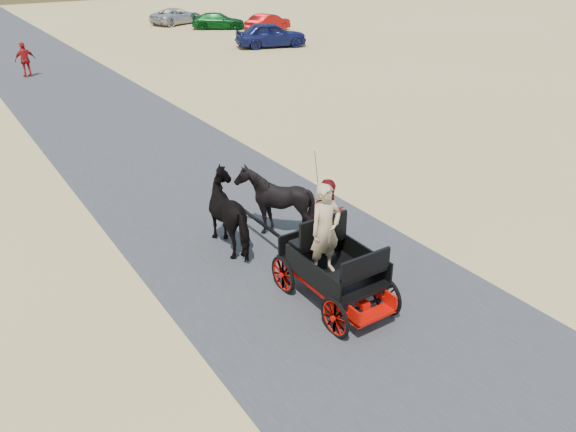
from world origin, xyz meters
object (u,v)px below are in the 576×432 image
car_a (271,35)px  car_b (268,23)px  car_c (218,21)px  carriage (333,285)px  horse_left (234,213)px  car_d (177,16)px  pedestrian (25,60)px  horse_right (275,201)px

car_a → car_b: car_a is taller
car_a → car_b: size_ratio=1.14×
car_c → carriage: bearing=-172.3°
carriage → horse_left: bearing=100.4°
carriage → car_c: (14.71, 33.56, 0.23)m
car_d → pedestrian: bearing=113.3°
car_c → car_b: bearing=-114.5°
car_a → car_c: (0.79, 8.94, -0.18)m
pedestrian → car_c: bearing=-155.8°
carriage → pedestrian: pedestrian is taller
horse_right → pedestrian: size_ratio=0.98×
horse_left → car_c: (15.26, 30.56, -0.26)m
car_d → car_c: bearing=-179.8°
carriage → car_c: size_ratio=0.59×
pedestrian → car_b: bearing=-168.6°
pedestrian → car_a: bearing=175.0°
car_c → pedestrian: bearing=152.3°
horse_right → car_d: size_ratio=0.38×
pedestrian → horse_left: bearing=84.4°
carriage → pedestrian: 24.19m
horse_left → car_d: size_ratio=0.45×
carriage → car_b: 34.59m
car_b → car_c: car_b is taller
car_a → carriage: bearing=166.9°
car_b → pedestrian: bearing=86.4°
car_b → car_d: (-3.96, 7.68, -0.03)m
carriage → car_c: bearing=66.3°
carriage → car_c: 36.64m
pedestrian → car_a: size_ratio=0.38×
pedestrian → car_d: size_ratio=0.38×
car_a → horse_left: bearing=162.6°
carriage → car_d: car_d is taller
horse_left → car_c: horse_left is taller
car_a → car_b: 6.31m
carriage → car_b: (17.06, 30.09, 0.29)m
horse_left → horse_right: bearing=-180.0°
horse_right → pedestrian: bearing=-85.9°
pedestrian → car_a: pedestrian is taller
horse_right → car_b: size_ratio=0.43×
horse_left → car_b: horse_left is taller
horse_right → car_a: bearing=-121.7°
horse_left → pedestrian: (-0.42, 21.16, 0.02)m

